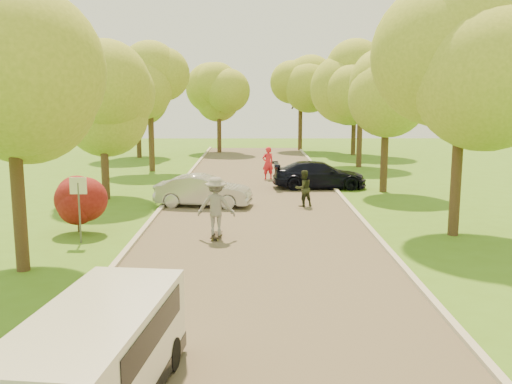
{
  "coord_description": "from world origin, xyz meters",
  "views": [
    {
      "loc": [
        -0.13,
        -14.22,
        4.79
      ],
      "look_at": [
        -0.03,
        6.29,
        1.3
      ],
      "focal_mm": 40.0,
      "sensor_mm": 36.0,
      "label": 1
    }
  ],
  "objects_px": {
    "silver_sedan": "(203,191)",
    "minivan": "(98,358)",
    "dark_sedan": "(319,175)",
    "longboard": "(216,235)",
    "skateboarder": "(216,206)",
    "person_olive": "(303,188)",
    "street_sign": "(79,196)",
    "person_striped": "(268,163)"
  },
  "relations": [
    {
      "from": "street_sign",
      "to": "person_striped",
      "type": "distance_m",
      "value": 15.73
    },
    {
      "from": "street_sign",
      "to": "skateboarder",
      "type": "bearing_deg",
      "value": 7.27
    },
    {
      "from": "silver_sedan",
      "to": "longboard",
      "type": "xyz_separation_m",
      "value": [
        0.92,
        -5.67,
        -0.57
      ]
    },
    {
      "from": "dark_sedan",
      "to": "person_olive",
      "type": "relative_size",
      "value": 3.03
    },
    {
      "from": "skateboarder",
      "to": "person_olive",
      "type": "distance_m",
      "value": 6.57
    },
    {
      "from": "street_sign",
      "to": "minivan",
      "type": "height_order",
      "value": "street_sign"
    },
    {
      "from": "dark_sedan",
      "to": "person_olive",
      "type": "distance_m",
      "value": 5.13
    },
    {
      "from": "street_sign",
      "to": "person_striped",
      "type": "bearing_deg",
      "value": 65.54
    },
    {
      "from": "minivan",
      "to": "longboard",
      "type": "distance_m",
      "value": 10.75
    },
    {
      "from": "longboard",
      "to": "silver_sedan",
      "type": "bearing_deg",
      "value": -75.97
    },
    {
      "from": "silver_sedan",
      "to": "skateboarder",
      "type": "bearing_deg",
      "value": -163.1
    },
    {
      "from": "silver_sedan",
      "to": "person_striped",
      "type": "bearing_deg",
      "value": -12.75
    },
    {
      "from": "street_sign",
      "to": "dark_sedan",
      "type": "bearing_deg",
      "value": 50.73
    },
    {
      "from": "person_olive",
      "to": "dark_sedan",
      "type": "bearing_deg",
      "value": -129.04
    },
    {
      "from": "silver_sedan",
      "to": "minivan",
      "type": "bearing_deg",
      "value": -172.99
    },
    {
      "from": "skateboarder",
      "to": "person_olive",
      "type": "bearing_deg",
      "value": -116.69
    },
    {
      "from": "person_striped",
      "to": "minivan",
      "type": "bearing_deg",
      "value": 62.1
    },
    {
      "from": "silver_sedan",
      "to": "longboard",
      "type": "bearing_deg",
      "value": -163.1
    },
    {
      "from": "longboard",
      "to": "person_olive",
      "type": "relative_size",
      "value": 0.65
    },
    {
      "from": "person_olive",
      "to": "person_striped",
      "type": "bearing_deg",
      "value": -105.58
    },
    {
      "from": "street_sign",
      "to": "dark_sedan",
      "type": "relative_size",
      "value": 0.45
    },
    {
      "from": "minivan",
      "to": "street_sign",
      "type": "bearing_deg",
      "value": 114.82
    },
    {
      "from": "street_sign",
      "to": "minivan",
      "type": "relative_size",
      "value": 0.48
    },
    {
      "from": "minivan",
      "to": "skateboarder",
      "type": "height_order",
      "value": "skateboarder"
    },
    {
      "from": "silver_sedan",
      "to": "person_striped",
      "type": "relative_size",
      "value": 2.21
    },
    {
      "from": "minivan",
      "to": "person_olive",
      "type": "distance_m",
      "value": 16.88
    },
    {
      "from": "silver_sedan",
      "to": "person_olive",
      "type": "distance_m",
      "value": 4.35
    },
    {
      "from": "person_striped",
      "to": "longboard",
      "type": "bearing_deg",
      "value": 60.93
    },
    {
      "from": "dark_sedan",
      "to": "skateboarder",
      "type": "xyz_separation_m",
      "value": [
        -4.68,
        -10.56,
        0.41
      ]
    },
    {
      "from": "minivan",
      "to": "person_olive",
      "type": "xyz_separation_m",
      "value": [
        4.55,
        16.26,
        -0.06
      ]
    },
    {
      "from": "silver_sedan",
      "to": "dark_sedan",
      "type": "distance_m",
      "value": 7.44
    },
    {
      "from": "street_sign",
      "to": "silver_sedan",
      "type": "relative_size",
      "value": 0.52
    },
    {
      "from": "minivan",
      "to": "dark_sedan",
      "type": "bearing_deg",
      "value": 81.44
    },
    {
      "from": "skateboarder",
      "to": "person_striped",
      "type": "relative_size",
      "value": 1.05
    },
    {
      "from": "dark_sedan",
      "to": "longboard",
      "type": "height_order",
      "value": "dark_sedan"
    },
    {
      "from": "dark_sedan",
      "to": "person_striped",
      "type": "bearing_deg",
      "value": 37.26
    },
    {
      "from": "minivan",
      "to": "person_striped",
      "type": "xyz_separation_m",
      "value": [
        3.21,
        24.41,
        0.08
      ]
    },
    {
      "from": "silver_sedan",
      "to": "skateboarder",
      "type": "height_order",
      "value": "skateboarder"
    },
    {
      "from": "person_olive",
      "to": "silver_sedan",
      "type": "bearing_deg",
      "value": -25.93
    },
    {
      "from": "longboard",
      "to": "skateboarder",
      "type": "distance_m",
      "value": 1.01
    },
    {
      "from": "dark_sedan",
      "to": "person_striped",
      "type": "relative_size",
      "value": 2.58
    },
    {
      "from": "dark_sedan",
      "to": "skateboarder",
      "type": "distance_m",
      "value": 11.56
    }
  ]
}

